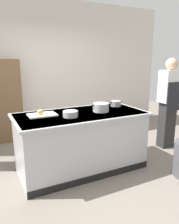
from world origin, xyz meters
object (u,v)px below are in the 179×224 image
Objects in this scene: mixing_bowl at (70,114)px; person_chef at (169,101)px; onion at (40,112)px; stock_pot at (101,107)px; sauce_pan at (116,103)px.

mixing_bowl is 2.09m from person_chef.
person_chef is at bearing -1.28° from onion.
person_chef is (2.09, 0.17, -0.03)m from mixing_bowl.
person_chef is (1.54, 0.09, -0.05)m from stock_pot.
person_chef reaches higher than stock_pot.
stock_pot is at bearing -8.71° from onion.
person_chef is (1.11, -0.15, -0.03)m from sauce_pan.
stock_pot reaches higher than sauce_pan.
onion is at bearing -176.05° from sauce_pan.
onion is 0.44m from mixing_bowl.
sauce_pan is 1.12m from person_chef.
sauce_pan is (0.43, 0.23, -0.02)m from stock_pot.
mixing_bowl is at bearing -161.89° from sauce_pan.
mixing_bowl is 0.12× the size of person_chef.
mixing_bowl is at bearing 77.73° from person_chef.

